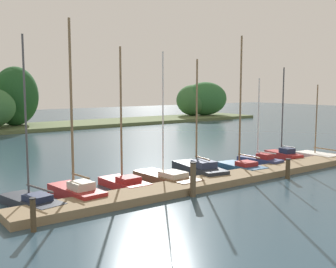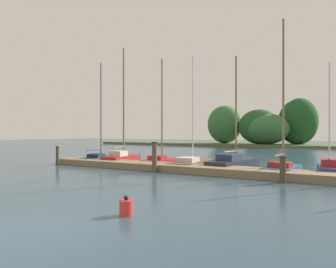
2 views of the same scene
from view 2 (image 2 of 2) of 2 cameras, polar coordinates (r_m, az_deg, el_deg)
ground at (r=7.24m, az=-23.96°, el=-16.15°), size 160.00×160.00×0.00m
dock_pier at (r=15.58m, az=9.15°, el=-6.66°), size 21.82×1.80×0.35m
far_shore at (r=46.94m, az=28.42°, el=0.94°), size 67.02×8.60×7.15m
sailboat_0 at (r=22.03m, az=-12.59°, el=-4.29°), size 1.83×3.63×6.97m
sailboat_1 at (r=20.79m, az=-8.48°, el=-4.18°), size 1.53×3.50×7.79m
sailboat_2 at (r=19.63m, az=-1.32°, el=-4.76°), size 1.42×3.19×6.79m
sailboat_3 at (r=18.26m, az=4.42°, el=-5.36°), size 1.70×4.40×6.66m
sailboat_4 at (r=17.62m, az=12.27°, el=-5.22°), size 1.95×4.42×6.38m
sailboat_5 at (r=16.30m, az=20.57°, el=-5.61°), size 1.50×3.30×7.75m
sailboat_6 at (r=16.49m, az=27.89°, el=-5.73°), size 1.32×3.05×5.41m
mooring_piling_0 at (r=20.65m, az=-19.90°, el=-3.80°), size 0.22×0.22×1.18m
mooring_piling_1 at (r=15.93m, az=-2.53°, el=-4.27°), size 0.30×0.30×1.57m
mooring_piling_2 at (r=13.34m, az=20.62°, el=-6.23°), size 0.28×0.28×1.08m
channel_buoy_0 at (r=7.81m, az=-7.80°, el=-13.41°), size 0.34×0.34×0.50m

